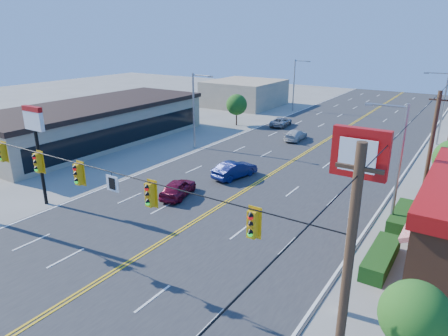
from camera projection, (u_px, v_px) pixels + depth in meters
The scene contains 18 objects.
ground at pixel (106, 278), 20.51m from camera, with size 160.00×160.00×0.00m, color gray.
road at pixel (278, 170), 36.33m from camera, with size 20.00×120.00×0.06m, color #2D2D30.
signal_span at pixel (94, 189), 18.99m from camera, with size 24.32×0.34×9.00m.
kfc_pylon at pixel (356, 188), 16.02m from camera, with size 2.20×0.36×8.50m.
strip_mall at pixel (96, 122), 45.45m from camera, with size 10.40×26.40×4.40m.
pizza_hut_sign at pixel (36, 135), 27.71m from camera, with size 1.90×0.30×6.85m.
streetlight_se at pixel (396, 160), 24.53m from camera, with size 2.55×0.25×8.00m.
streetlight_ne at pixel (442, 104), 43.53m from camera, with size 2.55×0.25×8.00m.
streetlight_sw at pixel (195, 107), 42.07m from camera, with size 2.55×0.25×8.00m.
streetlight_nw at pixel (295, 82), 62.65m from camera, with size 2.55×0.25×8.00m.
utility_pole_near at pixel (430, 153), 27.07m from camera, with size 0.28×0.28×8.40m, color #47301E.
tree_kfc_front at pixel (415, 316), 14.02m from camera, with size 2.52×2.52×3.78m.
tree_west at pixel (237, 105), 53.27m from camera, with size 2.80×2.80×4.20m.
bld_west_far at pixel (244, 93), 68.21m from camera, with size 11.00×12.00×4.20m, color tan.
car_magenta at pixel (178, 189), 30.37m from camera, with size 1.59×3.95×1.35m, color maroon.
car_blue at pixel (235, 170), 34.33m from camera, with size 1.50×4.31×1.42m, color #0D154D.
car_white at pixel (296, 135), 46.37m from camera, with size 1.69×4.16×1.21m, color beige.
car_silver at pixel (281, 122), 53.27m from camera, with size 1.97×4.27×1.19m, color #97979C.
Camera 1 is at (14.73, -11.38, 11.97)m, focal length 32.00 mm.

